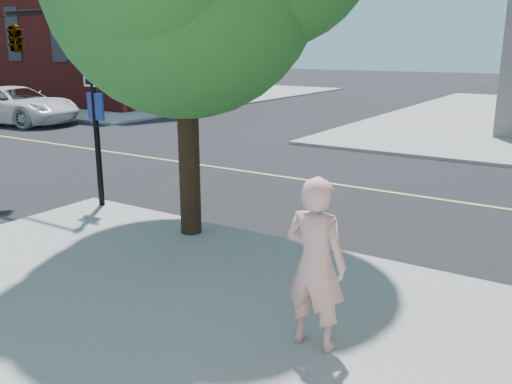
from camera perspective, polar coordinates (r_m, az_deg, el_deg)
The scene contains 6 objects.
ground at distance 12.23m, azimuth -13.42°, elevation -1.80°, with size 140.00×140.00×0.00m, color black.
road_ew at distance 15.57m, azimuth -1.49°, elevation 2.21°, with size 140.00×9.00×0.01m, color black.
sidewalk_nw at distance 43.35m, azimuth -14.34°, elevation 10.04°, with size 26.00×25.00×0.12m, color gray.
man_on_phone at distance 6.12m, azimuth 6.19°, elevation -7.47°, with size 0.73×0.48×1.99m, color #DEA9A2.
signal_pole at distance 13.46m, azimuth -22.89°, elevation 14.41°, with size 3.75×0.43×4.24m.
car_a at distance 27.46m, azimuth -23.80°, elevation 8.28°, with size 2.80×6.07×1.69m, color silver.
Camera 1 is at (8.54, -8.05, 3.44)m, focal length 38.34 mm.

